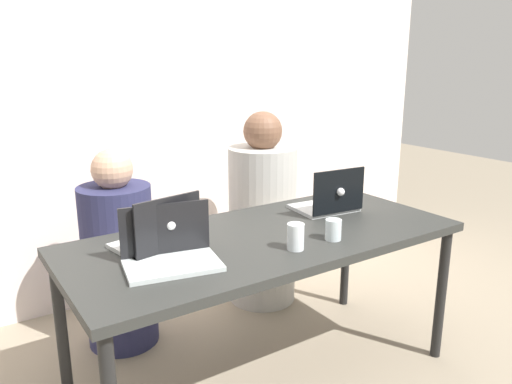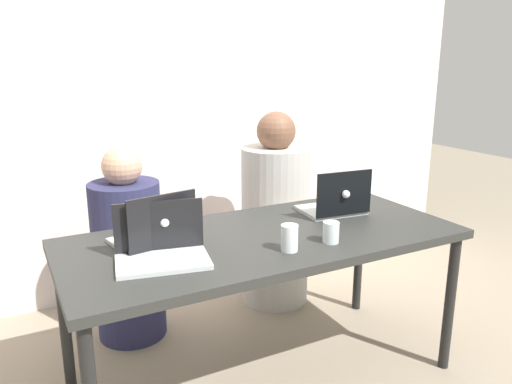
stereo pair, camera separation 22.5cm
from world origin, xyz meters
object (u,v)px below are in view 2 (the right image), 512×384
person_on_left (128,255)px  laptop_back_right (335,204)px  person_on_right (275,220)px  laptop_back_left (155,234)px  laptop_front_left (161,249)px  water_glass_center (290,240)px  water_glass_right (331,234)px

person_on_left → laptop_back_right: person_on_left is taller
person_on_right → laptop_back_right: size_ratio=3.68×
person_on_right → laptop_back_left: size_ratio=3.50×
person_on_left → person_on_right: size_ratio=0.89×
laptop_back_left → laptop_front_left: bearing=72.4°
water_glass_center → laptop_back_right: bearing=34.6°
laptop_front_left → person_on_right: bearing=50.0°
laptop_back_right → laptop_back_left: size_ratio=0.95×
laptop_front_left → water_glass_right: 0.72m
person_on_right → laptop_back_left: bearing=32.5°
person_on_left → laptop_back_right: bearing=132.9°
water_glass_right → person_on_right: bearing=74.7°
laptop_front_left → water_glass_right: (0.70, -0.15, -0.01)m
person_on_right → laptop_back_right: (0.01, -0.59, 0.25)m
person_on_right → laptop_front_left: (-0.95, -0.76, 0.25)m
laptop_back_right → water_glass_right: bearing=56.4°
person_on_left → laptop_back_left: size_ratio=3.10×
person_on_left → person_on_right: 0.92m
person_on_right → laptop_back_right: 0.64m
person_on_left → person_on_right: bearing=165.5°
laptop_front_left → water_glass_right: size_ratio=4.28×
water_glass_right → water_glass_center: 0.21m
water_glass_right → water_glass_center: bearing=179.9°
laptop_front_left → laptop_back_right: laptop_back_right is taller
water_glass_center → water_glass_right: bearing=-0.1°
person_on_right → water_glass_center: size_ratio=10.82×
laptop_back_left → water_glass_right: 0.75m
laptop_back_right → water_glass_center: bearing=39.8°
person_on_left → laptop_back_left: bearing=74.1°
laptop_back_left → water_glass_center: laptop_back_left is taller
water_glass_right → water_glass_center: size_ratio=0.83×
person_on_right → laptop_back_left: person_on_right is taller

